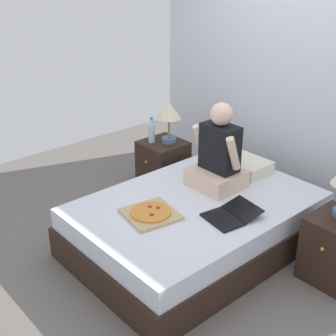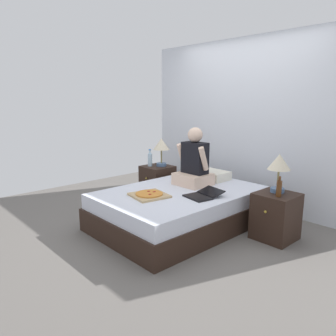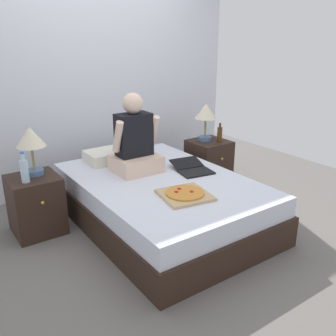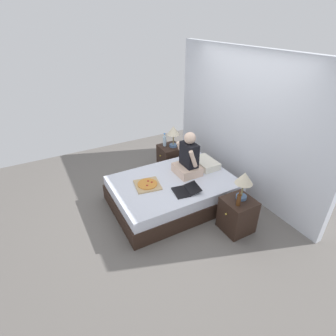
# 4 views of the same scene
# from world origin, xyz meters

# --- Properties ---
(ground_plane) EXTENTS (5.75, 5.75, 0.00)m
(ground_plane) POSITION_xyz_m (0.00, 0.00, 0.00)
(ground_plane) COLOR #66605B
(wall_back) EXTENTS (3.75, 0.12, 2.50)m
(wall_back) POSITION_xyz_m (0.00, 1.41, 1.25)
(wall_back) COLOR silver
(wall_back) RESTS_ON ground
(bed) EXTENTS (1.45, 2.10, 0.47)m
(bed) POSITION_xyz_m (0.00, 0.00, 0.23)
(bed) COLOR black
(bed) RESTS_ON ground
(nightstand_left) EXTENTS (0.44, 0.47, 0.55)m
(nightstand_left) POSITION_xyz_m (-1.06, 0.53, 0.28)
(nightstand_left) COLOR black
(nightstand_left) RESTS_ON ground
(lamp_on_left_nightstand) EXTENTS (0.26, 0.26, 0.45)m
(lamp_on_left_nightstand) POSITION_xyz_m (-1.02, 0.58, 0.88)
(lamp_on_left_nightstand) COLOR #4C6B93
(lamp_on_left_nightstand) RESTS_ON nightstand_left
(water_bottle) EXTENTS (0.07, 0.07, 0.28)m
(water_bottle) POSITION_xyz_m (-1.14, 0.44, 0.66)
(water_bottle) COLOR silver
(water_bottle) RESTS_ON nightstand_left
(nightstand_right) EXTENTS (0.44, 0.47, 0.55)m
(nightstand_right) POSITION_xyz_m (1.06, 0.53, 0.28)
(nightstand_right) COLOR black
(nightstand_right) RESTS_ON ground
(lamp_on_right_nightstand) EXTENTS (0.26, 0.26, 0.45)m
(lamp_on_right_nightstand) POSITION_xyz_m (1.03, 0.58, 0.88)
(lamp_on_right_nightstand) COLOR #4C6B93
(lamp_on_right_nightstand) RESTS_ON nightstand_right
(beer_bottle) EXTENTS (0.06, 0.06, 0.23)m
(beer_bottle) POSITION_xyz_m (1.13, 0.43, 0.65)
(beer_bottle) COLOR #512D14
(beer_bottle) RESTS_ON nightstand_right
(pillow) EXTENTS (0.52, 0.34, 0.12)m
(pillow) POSITION_xyz_m (-0.15, 0.77, 0.53)
(pillow) COLOR silver
(pillow) RESTS_ON bed
(person_seated) EXTENTS (0.47, 0.40, 0.78)m
(person_seated) POSITION_xyz_m (-0.08, 0.34, 0.75)
(person_seated) COLOR beige
(person_seated) RESTS_ON bed
(laptop) EXTENTS (0.38, 0.46, 0.07)m
(laptop) POSITION_xyz_m (0.38, -0.01, 0.49)
(laptop) COLOR black
(laptop) RESTS_ON bed
(pizza_box) EXTENTS (0.46, 0.46, 0.04)m
(pizza_box) POSITION_xyz_m (-0.07, -0.46, 0.49)
(pizza_box) COLOR tan
(pizza_box) RESTS_ON bed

